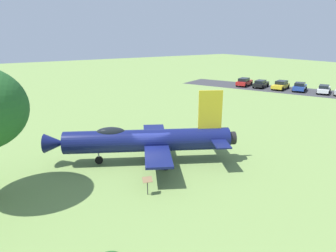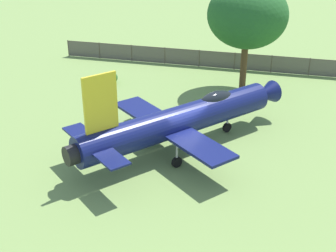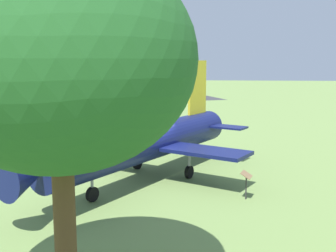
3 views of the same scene
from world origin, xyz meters
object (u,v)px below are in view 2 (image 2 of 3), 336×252
display_jet (184,119)px  shade_tree (247,15)px  shrub_near_fence (110,78)px  info_plaque (134,106)px

display_jet → shade_tree: shade_tree is taller
shrub_near_fence → shade_tree: bearing=-69.4°
shade_tree → shrub_near_fence: size_ratio=5.67×
display_jet → info_plaque: display_jet is taller
shade_tree → info_plaque: (-8.09, 4.66, -4.71)m
display_jet → info_plaque: bearing=92.3°
info_plaque → display_jet: bearing=-115.3°
shrub_near_fence → info_plaque: info_plaque is taller
display_jet → info_plaque: size_ratio=11.79×
shade_tree → shrub_near_fence: bearing=110.6°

